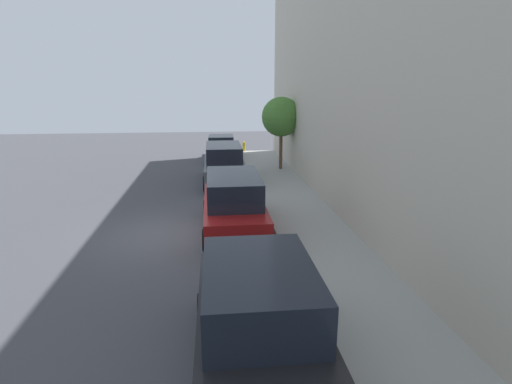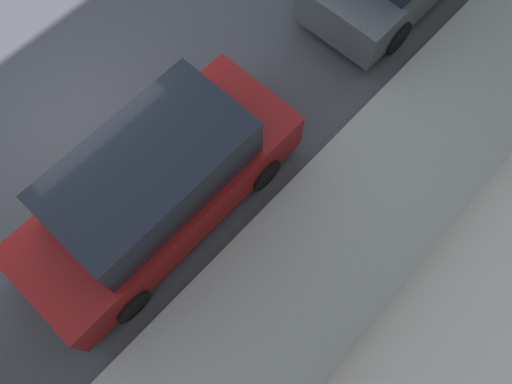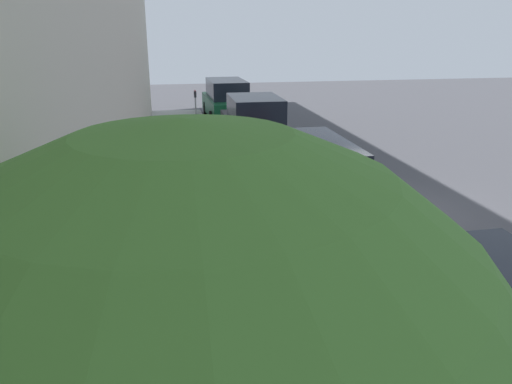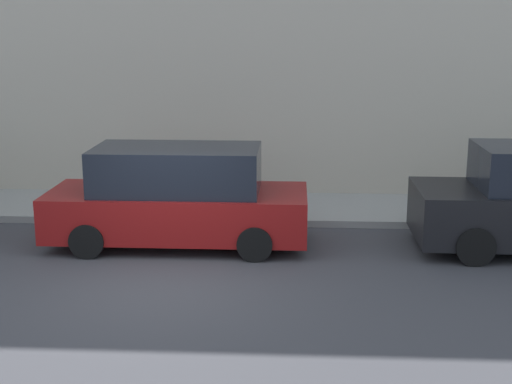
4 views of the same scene
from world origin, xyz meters
name	(u,v)px [view 2 (image 2 of 4)]	position (x,y,z in m)	size (l,w,h in m)	color
ground_plane	(82,133)	(0.00, 0.00, 0.00)	(60.00, 60.00, 0.00)	#424247
sidewalk	(272,311)	(4.76, 0.00, 0.07)	(2.52, 32.00, 0.15)	#9E9E99
parked_minivan_third	(156,186)	(2.20, 0.07, 0.92)	(2.02, 4.90, 1.90)	maroon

